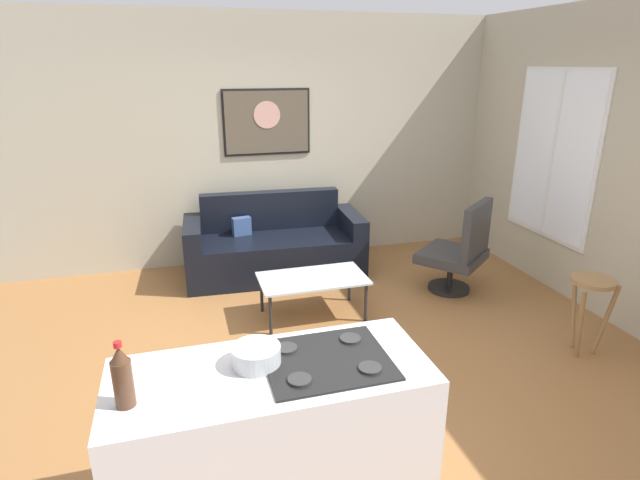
% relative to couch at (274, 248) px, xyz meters
% --- Properties ---
extents(ground, '(6.40, 6.40, 0.04)m').
position_rel_couch_xyz_m(ground, '(0.14, -1.87, -0.33)').
color(ground, '#946235').
extents(back_wall, '(6.40, 0.05, 2.80)m').
position_rel_couch_xyz_m(back_wall, '(0.14, 0.56, 1.09)').
color(back_wall, '#B3AC94').
rests_on(back_wall, ground).
extents(right_wall, '(0.05, 6.40, 2.80)m').
position_rel_couch_xyz_m(right_wall, '(2.77, -1.57, 1.09)').
color(right_wall, '#B3AA90').
rests_on(right_wall, ground).
extents(couch, '(1.97, 0.91, 0.88)m').
position_rel_couch_xyz_m(couch, '(0.00, 0.00, 0.00)').
color(couch, black).
rests_on(couch, ground).
extents(coffee_table, '(0.98, 0.54, 0.40)m').
position_rel_couch_xyz_m(coffee_table, '(0.14, -1.12, 0.06)').
color(coffee_table, silver).
rests_on(coffee_table, ground).
extents(armchair, '(0.85, 0.84, 0.98)m').
position_rel_couch_xyz_m(armchair, '(1.73, -1.01, 0.15)').
color(armchair, black).
rests_on(armchair, ground).
extents(bar_stool, '(0.38, 0.37, 0.66)m').
position_rel_couch_xyz_m(bar_stool, '(2.10, -2.34, 0.21)').
color(bar_stool, olive).
rests_on(bar_stool, ground).
extents(kitchen_counter, '(1.53, 0.64, 0.92)m').
position_rel_couch_xyz_m(kitchen_counter, '(-0.63, -3.22, 0.14)').
color(kitchen_counter, silver).
rests_on(kitchen_counter, ground).
extents(soda_bottle, '(0.08, 0.08, 0.30)m').
position_rel_couch_xyz_m(soda_bottle, '(-1.27, -3.31, 0.72)').
color(soda_bottle, '#4F3220').
rests_on(soda_bottle, kitchen_counter).
extents(mixing_bowl, '(0.24, 0.24, 0.10)m').
position_rel_couch_xyz_m(mixing_bowl, '(-0.69, -3.16, 0.63)').
color(mixing_bowl, silver).
rests_on(mixing_bowl, kitchen_counter).
extents(wall_painting, '(0.99, 0.03, 0.73)m').
position_rel_couch_xyz_m(wall_painting, '(0.06, 0.51, 1.32)').
color(wall_painting, black).
extents(window, '(0.03, 1.19, 1.71)m').
position_rel_couch_xyz_m(window, '(2.73, -0.97, 1.07)').
color(window, silver).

